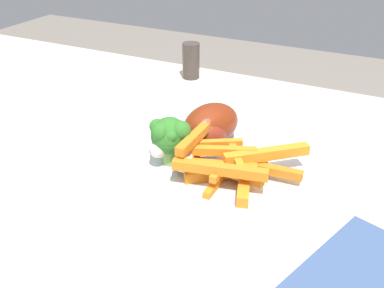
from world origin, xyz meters
name	(u,v)px	position (x,y,z in m)	size (l,w,h in m)	color
dining_table	(149,235)	(0.00, 0.00, 0.63)	(1.28, 0.68, 0.74)	beige
dinner_plate	(192,163)	(0.06, 0.02, 0.75)	(0.27, 0.27, 0.01)	silver
broccoli_floret_front	(170,136)	(0.04, 0.00, 0.79)	(0.05, 0.04, 0.06)	#7EB45A
carrot_fries_pile	(231,164)	(0.11, 0.00, 0.77)	(0.14, 0.11, 0.04)	orange
chicken_drumstick_near	(205,131)	(0.06, 0.05, 0.78)	(0.06, 0.13, 0.04)	#611C10
chicken_drumstick_far	(208,126)	(0.06, 0.06, 0.78)	(0.08, 0.13, 0.05)	#58190A
pepper_shaker	(191,61)	(-0.08, 0.28, 0.77)	(0.03, 0.03, 0.06)	#423833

